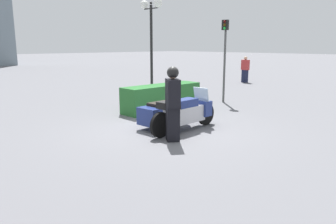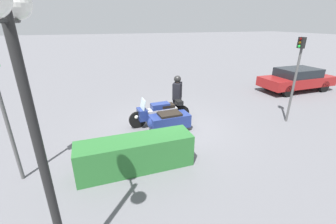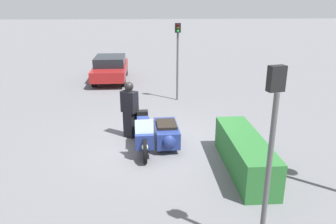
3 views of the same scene
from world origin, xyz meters
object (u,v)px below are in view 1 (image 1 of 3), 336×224
Objects in this scene: twin_lamp_post at (151,21)px; hedge_bush_curbside at (162,97)px; officer_rider at (173,102)px; traffic_light_near at (225,49)px; police_motorcycle at (175,112)px; pedestrian_bystander at (245,69)px.

hedge_bush_curbside is at bearing -123.70° from twin_lamp_post.
twin_lamp_post reaches higher than hedge_bush_curbside.
traffic_light_near is at bearing 59.29° from officer_rider.
officer_rider is 7.40m from twin_lamp_post.
officer_rider reaches higher than police_motorcycle.
pedestrian_bystander is at bearing 16.66° from hedge_bush_curbside.
police_motorcycle is 12.67m from pedestrian_bystander.
traffic_light_near reaches higher than pedestrian_bystander.
traffic_light_near is at bearing 18.18° from police_motorcycle.
twin_lamp_post is (4.17, 5.61, 2.43)m from officer_rider.
hedge_bush_curbside is 3.48m from traffic_light_near.
officer_rider is 13.85m from pedestrian_bystander.
traffic_light_near is 7.98m from pedestrian_bystander.
hedge_bush_curbside is 0.96× the size of traffic_light_near.
twin_lamp_post is at bearing -80.34° from traffic_light_near.
police_motorcycle is at bearing -124.27° from twin_lamp_post.
police_motorcycle is 1.39× the size of officer_rider.
twin_lamp_post is 2.62× the size of pedestrian_bystander.
officer_rider is at bearing 12.06° from traffic_light_near.
officer_rider is (-0.92, -0.85, 0.52)m from police_motorcycle.
twin_lamp_post is 3.56m from traffic_light_near.
pedestrian_bystander reaches higher than hedge_bush_curbside.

